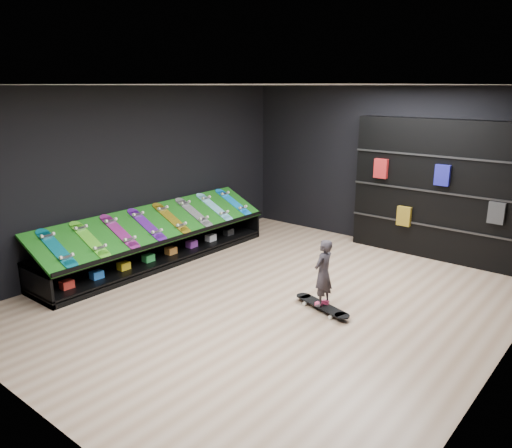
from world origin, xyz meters
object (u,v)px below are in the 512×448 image
Objects in this scene: back_shelving at (439,190)px; floor_skateboard at (322,307)px; child at (323,286)px; display_rack at (158,248)px.

back_shelving is 3.44m from floor_skateboard.
back_shelving is 3.34m from child.
display_rack is 4.59× the size of floor_skateboard.
floor_skateboard is 1.74× the size of child.
back_shelving is 3.12× the size of floor_skateboard.
child reaches higher than floor_skateboard.
back_shelving is at bearing 99.29° from floor_skateboard.
display_rack is 3.30m from child.
display_rack is 1.47× the size of back_shelving.
child is (3.30, 0.11, 0.12)m from display_rack.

